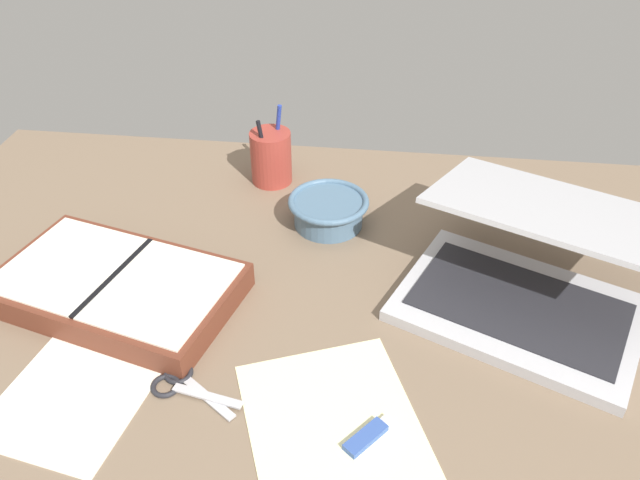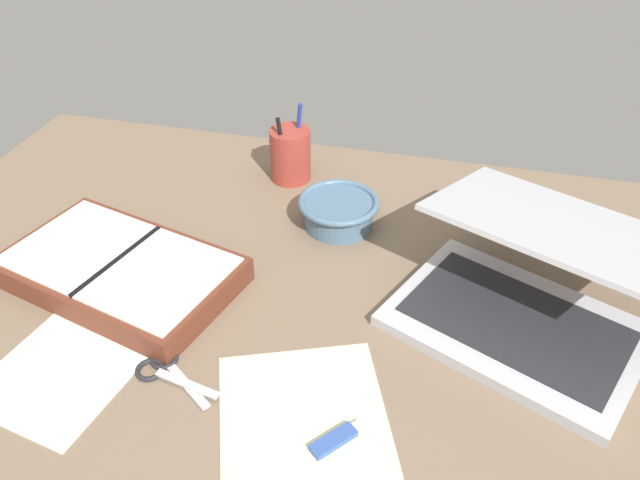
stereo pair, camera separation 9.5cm
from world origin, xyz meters
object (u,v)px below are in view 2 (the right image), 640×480
Objects in this scene: pen_cup at (290,154)px; planner at (120,271)px; laptop at (530,291)px; scissors at (164,369)px; bowl at (339,211)px.

pen_cup is 0.38× the size of planner.
pen_cup is at bearing 79.71° from planner.
scissors is (-46.58, -21.95, -4.97)cm from laptop.
laptop is at bearing -34.02° from pen_cup.
pen_cup reaches higher than planner.
planner is (-60.86, -6.68, -3.11)cm from laptop.
laptop reaches higher than planner.
bowl is at bearing -46.69° from pen_cup.
laptop reaches higher than scissors.
bowl reaches higher than planner.
pen_cup is 40.20cm from planner.
pen_cup is (-43.90, 29.64, -0.11)cm from laptop.
laptop is 2.89× the size of pen_cup.
pen_cup reaches higher than scissors.
laptop is 61.31cm from planner.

